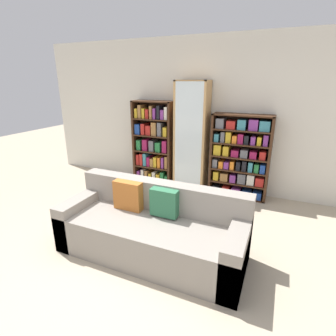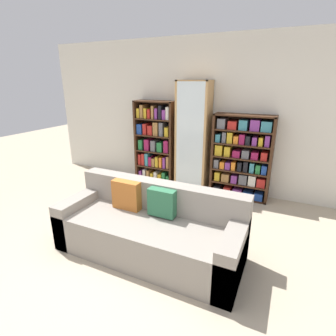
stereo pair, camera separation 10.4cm
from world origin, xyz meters
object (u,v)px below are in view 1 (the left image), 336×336
(display_cabinet, at_px, (192,138))
(bookshelf_right, at_px, (240,157))
(couch, at_px, (152,230))
(bookshelf_left, at_px, (154,144))
(wine_bottle, at_px, (199,209))

(display_cabinet, distance_m, bookshelf_right, 0.91)
(display_cabinet, height_order, bookshelf_right, display_cabinet)
(couch, xyz_separation_m, bookshelf_left, (-1.02, 2.08, 0.48))
(couch, distance_m, wine_bottle, 1.08)
(couch, bearing_deg, display_cabinet, 96.57)
(couch, xyz_separation_m, bookshelf_right, (0.64, 2.08, 0.41))
(bookshelf_left, relative_size, display_cabinet, 0.81)
(couch, relative_size, wine_bottle, 6.44)
(bookshelf_left, height_order, display_cabinet, display_cabinet)
(bookshelf_left, distance_m, display_cabinet, 0.80)
(bookshelf_left, relative_size, wine_bottle, 4.79)
(bookshelf_left, height_order, wine_bottle, bookshelf_left)
(couch, height_order, bookshelf_right, bookshelf_right)
(couch, distance_m, bookshelf_right, 2.22)
(wine_bottle, bearing_deg, bookshelf_left, 140.62)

